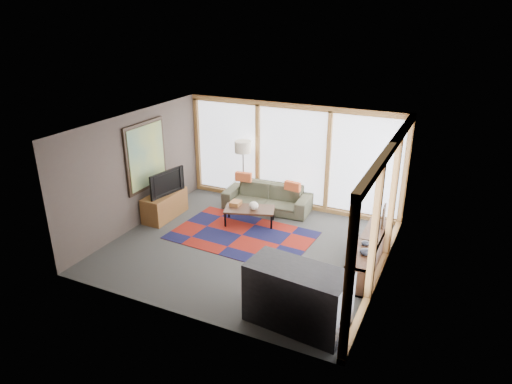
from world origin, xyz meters
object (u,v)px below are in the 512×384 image
at_px(floor_lamp, 243,173).
at_px(tv_console, 165,205).
at_px(bar_counter, 297,297).
at_px(sofa, 267,198).
at_px(television, 164,182).
at_px(bookshelf, 368,253).
at_px(coffee_table, 250,216).

relative_size(floor_lamp, tv_console, 1.36).
height_order(tv_console, bar_counter, bar_counter).
bearing_deg(sofa, television, -147.75).
xyz_separation_m(sofa, floor_lamp, (-0.71, 0.11, 0.51)).
bearing_deg(bar_counter, floor_lamp, 132.32).
bearing_deg(tv_console, television, 2.63).
height_order(floor_lamp, bar_counter, floor_lamp).
bearing_deg(floor_lamp, sofa, -8.82).
bearing_deg(bar_counter, bookshelf, 79.82).
bearing_deg(bar_counter, coffee_table, 133.36).
distance_m(tv_console, television, 0.60).
bearing_deg(bar_counter, sofa, 125.77).
distance_m(coffee_table, television, 2.14).
xyz_separation_m(sofa, coffee_table, (-0.04, -0.92, -0.12)).
distance_m(coffee_table, bar_counter, 3.72).
bearing_deg(television, coffee_table, -63.54).
relative_size(bookshelf, bar_counter, 1.41).
bearing_deg(floor_lamp, bar_counter, -53.39).
distance_m(tv_console, bar_counter, 4.88).
height_order(television, bar_counter, television).
distance_m(sofa, television, 2.53).
relative_size(bookshelf, television, 2.18).
distance_m(bookshelf, television, 4.88).
height_order(bookshelf, television, television).
height_order(floor_lamp, bookshelf, floor_lamp).
distance_m(coffee_table, bookshelf, 2.98).
bearing_deg(tv_console, coffee_table, 15.12).
bearing_deg(sofa, coffee_table, -96.14).
bearing_deg(bookshelf, tv_console, 177.90).
relative_size(floor_lamp, coffee_table, 1.44).
distance_m(bookshelf, tv_console, 4.88).
height_order(sofa, tv_console, sofa).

